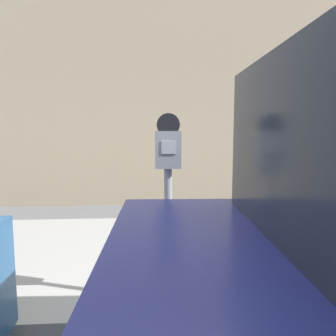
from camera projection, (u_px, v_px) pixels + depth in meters
name	position (u px, v px, depth m)	size (l,w,h in m)	color
sidewalk	(186.00, 253.00, 3.82)	(24.00, 2.80, 0.11)	#9E9B96
building_facade	(169.00, 27.00, 6.30)	(24.00, 0.30, 6.90)	tan
parking_meter	(168.00, 171.00, 2.54)	(0.20, 0.13, 1.51)	gray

